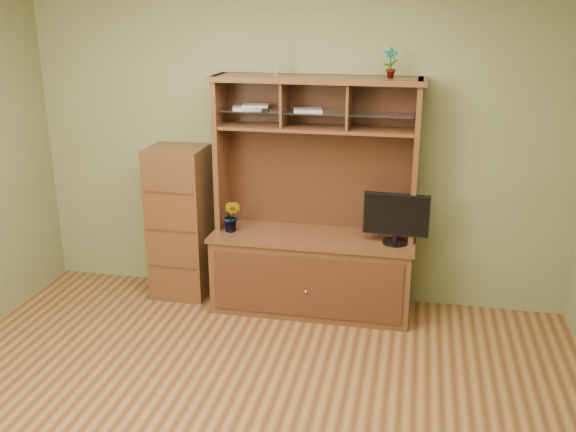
# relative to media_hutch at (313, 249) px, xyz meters

# --- Properties ---
(room) EXTENTS (4.54, 4.04, 2.74)m
(room) POSITION_rel_media_hutch_xyz_m (-0.19, -1.73, 0.83)
(room) COLOR #532F17
(room) RESTS_ON ground
(media_hutch) EXTENTS (1.66, 0.61, 1.90)m
(media_hutch) POSITION_rel_media_hutch_xyz_m (0.00, 0.00, 0.00)
(media_hutch) COLOR #462914
(media_hutch) RESTS_ON room
(monitor) EXTENTS (0.51, 0.19, 0.40)m
(monitor) POSITION_rel_media_hutch_xyz_m (0.66, -0.08, 0.34)
(monitor) COLOR black
(monitor) RESTS_ON media_hutch
(orchid_plant) EXTENTS (0.18, 0.16, 0.27)m
(orchid_plant) POSITION_rel_media_hutch_xyz_m (-0.66, -0.08, 0.26)
(orchid_plant) COLOR #325A1F
(orchid_plant) RESTS_ON media_hutch
(top_plant) EXTENTS (0.13, 0.10, 0.22)m
(top_plant) POSITION_rel_media_hutch_xyz_m (0.55, 0.08, 1.49)
(top_plant) COLOR #345E20
(top_plant) RESTS_ON media_hutch
(reed_diffuser) EXTENTS (0.05, 0.05, 0.25)m
(reed_diffuser) POSITION_rel_media_hutch_xyz_m (-0.32, 0.08, 1.48)
(reed_diffuser) COLOR silver
(reed_diffuser) RESTS_ON media_hutch
(magazines) EXTENTS (0.74, 0.22, 0.04)m
(magazines) POSITION_rel_media_hutch_xyz_m (-0.38, 0.08, 1.13)
(magazines) COLOR #A6A6AA
(magazines) RESTS_ON media_hutch
(side_cabinet) EXTENTS (0.47, 0.43, 1.30)m
(side_cabinet) POSITION_rel_media_hutch_xyz_m (-1.16, 0.04, 0.13)
(side_cabinet) COLOR #462914
(side_cabinet) RESTS_ON room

